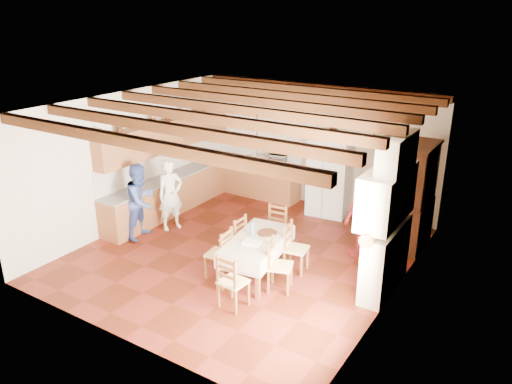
% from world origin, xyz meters
% --- Properties ---
extents(floor, '(6.00, 6.50, 0.02)m').
position_xyz_m(floor, '(0.00, 0.00, -0.01)').
color(floor, '#4C190C').
rests_on(floor, ground).
extents(ceiling, '(6.00, 6.50, 0.02)m').
position_xyz_m(ceiling, '(0.00, 0.00, 3.01)').
color(ceiling, white).
rests_on(ceiling, ground).
extents(wall_back, '(6.00, 0.02, 3.00)m').
position_xyz_m(wall_back, '(0.00, 3.26, 1.50)').
color(wall_back, beige).
rests_on(wall_back, ground).
extents(wall_front, '(6.00, 0.02, 3.00)m').
position_xyz_m(wall_front, '(0.00, -3.26, 1.50)').
color(wall_front, beige).
rests_on(wall_front, ground).
extents(wall_left, '(0.02, 6.50, 3.00)m').
position_xyz_m(wall_left, '(-3.01, 0.00, 1.50)').
color(wall_left, beige).
rests_on(wall_left, ground).
extents(wall_right, '(0.02, 6.50, 3.00)m').
position_xyz_m(wall_right, '(3.01, 0.00, 1.50)').
color(wall_right, beige).
rests_on(wall_right, ground).
extents(ceiling_beams, '(6.00, 6.30, 0.16)m').
position_xyz_m(ceiling_beams, '(0.00, 0.00, 2.91)').
color(ceiling_beams, '#39200D').
rests_on(ceiling_beams, ground).
extents(lower_cabinets_left, '(0.60, 4.30, 0.86)m').
position_xyz_m(lower_cabinets_left, '(-2.70, 1.05, 0.43)').
color(lower_cabinets_left, brown).
rests_on(lower_cabinets_left, ground).
extents(lower_cabinets_back, '(2.30, 0.60, 0.86)m').
position_xyz_m(lower_cabinets_back, '(-1.55, 2.95, 0.43)').
color(lower_cabinets_back, brown).
rests_on(lower_cabinets_back, ground).
extents(countertop_left, '(0.62, 4.30, 0.04)m').
position_xyz_m(countertop_left, '(-2.70, 1.05, 0.88)').
color(countertop_left, slate).
rests_on(countertop_left, lower_cabinets_left).
extents(countertop_back, '(2.34, 0.62, 0.04)m').
position_xyz_m(countertop_back, '(-1.55, 2.95, 0.88)').
color(countertop_back, slate).
rests_on(countertop_back, lower_cabinets_back).
extents(backsplash_left, '(0.03, 4.30, 0.60)m').
position_xyz_m(backsplash_left, '(-2.98, 1.05, 1.20)').
color(backsplash_left, white).
rests_on(backsplash_left, ground).
extents(backsplash_back, '(2.30, 0.03, 0.60)m').
position_xyz_m(backsplash_back, '(-1.55, 3.23, 1.20)').
color(backsplash_back, white).
rests_on(backsplash_back, ground).
extents(upper_cabinets, '(0.35, 4.20, 0.70)m').
position_xyz_m(upper_cabinets, '(-2.83, 1.05, 1.85)').
color(upper_cabinets, brown).
rests_on(upper_cabinets, ground).
extents(fireplace, '(0.56, 1.60, 2.80)m').
position_xyz_m(fireplace, '(2.72, 0.20, 1.40)').
color(fireplace, beige).
rests_on(fireplace, ground).
extents(wall_picture, '(0.34, 0.03, 0.42)m').
position_xyz_m(wall_picture, '(1.55, 3.23, 1.85)').
color(wall_picture, '#322314').
rests_on(wall_picture, ground).
extents(refrigerator, '(0.99, 0.84, 1.84)m').
position_xyz_m(refrigerator, '(0.55, 2.84, 0.92)').
color(refrigerator, silver).
rests_on(refrigerator, floor).
extents(hutch, '(0.52, 1.20, 2.17)m').
position_xyz_m(hutch, '(2.75, 2.17, 1.09)').
color(hutch, '#37200D').
rests_on(hutch, floor).
extents(dining_table, '(1.09, 1.78, 0.73)m').
position_xyz_m(dining_table, '(0.66, -0.56, 0.65)').
color(dining_table, beige).
rests_on(dining_table, floor).
extents(chandelier, '(0.47, 0.47, 0.03)m').
position_xyz_m(chandelier, '(0.66, -0.56, 2.25)').
color(chandelier, black).
rests_on(chandelier, ground).
extents(chair_left_near, '(0.44, 0.46, 0.96)m').
position_xyz_m(chair_left_near, '(0.10, -0.98, 0.48)').
color(chair_left_near, brown).
rests_on(chair_left_near, floor).
extents(chair_left_far, '(0.40, 0.42, 0.96)m').
position_xyz_m(chair_left_far, '(-0.02, -0.34, 0.48)').
color(chair_left_far, brown).
rests_on(chair_left_far, floor).
extents(chair_right_near, '(0.52, 0.53, 0.96)m').
position_xyz_m(chair_right_near, '(1.29, -0.78, 0.48)').
color(chair_right_near, brown).
rests_on(chair_right_near, floor).
extents(chair_right_far, '(0.46, 0.48, 0.96)m').
position_xyz_m(chair_right_far, '(1.21, -0.06, 0.48)').
color(chair_right_far, brown).
rests_on(chair_right_far, floor).
extents(chair_end_near, '(0.45, 0.43, 0.96)m').
position_xyz_m(chair_end_near, '(0.89, -1.65, 0.48)').
color(chair_end_near, brown).
rests_on(chair_end_near, floor).
extents(chair_end_far, '(0.45, 0.44, 0.96)m').
position_xyz_m(chair_end_far, '(0.45, 0.42, 0.48)').
color(chair_end_far, brown).
rests_on(chair_end_far, floor).
extents(person_man, '(0.58, 0.69, 1.59)m').
position_xyz_m(person_man, '(-2.04, 0.18, 0.80)').
color(person_man, white).
rests_on(person_man, floor).
extents(person_woman_blue, '(0.75, 0.90, 1.64)m').
position_xyz_m(person_woman_blue, '(-2.28, -0.48, 0.82)').
color(person_woman_blue, '#3E57A3').
rests_on(person_woman_blue, floor).
extents(person_woman_red, '(0.74, 1.08, 1.70)m').
position_xyz_m(person_woman_red, '(2.00, 1.21, 0.85)').
color(person_woman_red, '#A32726').
rests_on(person_woman_red, floor).
extents(microwave, '(0.55, 0.43, 0.27)m').
position_xyz_m(microwave, '(-0.98, 2.95, 1.03)').
color(microwave, silver).
rests_on(microwave, countertop_back).
extents(fridge_vase, '(0.33, 0.33, 0.33)m').
position_xyz_m(fridge_vase, '(0.56, 2.84, 2.01)').
color(fridge_vase, '#37200D').
rests_on(fridge_vase, refrigerator).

